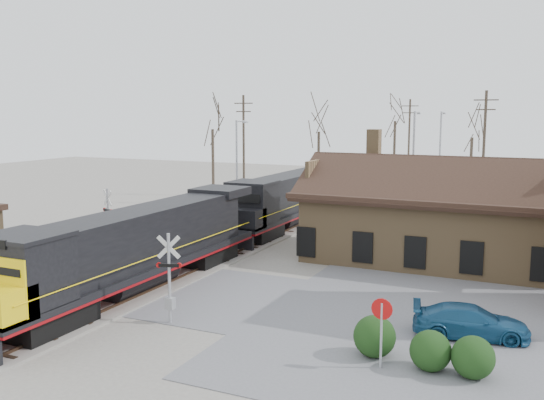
{
  "coord_description": "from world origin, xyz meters",
  "views": [
    {
      "loc": [
        18.6,
        -25.1,
        9.01
      ],
      "look_at": [
        2.77,
        9.0,
        3.53
      ],
      "focal_mm": 40.0,
      "sensor_mm": 36.0,
      "label": 1
    }
  ],
  "objects_px": {
    "locomotive_lead": "(131,250)",
    "parked_car": "(471,322)",
    "locomotive_trailing": "(290,198)",
    "depot": "(429,221)"
  },
  "relations": [
    {
      "from": "locomotive_lead",
      "to": "locomotive_trailing",
      "type": "bearing_deg",
      "value": 90.0
    },
    {
      "from": "locomotive_trailing",
      "to": "parked_car",
      "type": "xyz_separation_m",
      "value": [
        16.01,
        -18.87,
        -1.63
      ]
    },
    {
      "from": "locomotive_lead",
      "to": "locomotive_trailing",
      "type": "height_order",
      "value": "locomotive_lead"
    },
    {
      "from": "depot",
      "to": "locomotive_lead",
      "type": "relative_size",
      "value": 0.77
    },
    {
      "from": "locomotive_lead",
      "to": "parked_car",
      "type": "distance_m",
      "value": 16.13
    },
    {
      "from": "depot",
      "to": "locomotive_trailing",
      "type": "height_order",
      "value": "depot"
    },
    {
      "from": "depot",
      "to": "parked_car",
      "type": "height_order",
      "value": "depot"
    },
    {
      "from": "parked_car",
      "to": "locomotive_lead",
      "type": "bearing_deg",
      "value": 81.99
    },
    {
      "from": "locomotive_lead",
      "to": "locomotive_trailing",
      "type": "xyz_separation_m",
      "value": [
        0.0,
        19.89,
        -0.0
      ]
    },
    {
      "from": "locomotive_lead",
      "to": "parked_car",
      "type": "bearing_deg",
      "value": 3.63
    }
  ]
}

